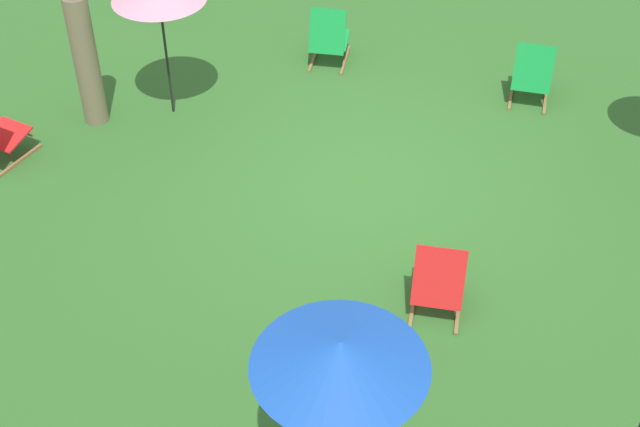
% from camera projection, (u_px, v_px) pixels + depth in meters
% --- Properties ---
extents(ground_plane, '(40.00, 40.00, 0.00)m').
position_uv_depth(ground_plane, '(363.00, 185.00, 10.19)').
color(ground_plane, '#2D6026').
extents(deckchair_2, '(0.60, 0.83, 0.83)m').
position_uv_depth(deckchair_2, '(532.00, 75.00, 11.34)').
color(deckchair_2, olive).
rests_on(deckchair_2, ground).
extents(deckchair_7, '(0.64, 0.85, 0.83)m').
position_uv_depth(deckchair_7, '(439.00, 281.00, 8.47)').
color(deckchair_7, olive).
rests_on(deckchair_7, ground).
extents(deckchair_9, '(0.65, 0.86, 0.83)m').
position_uv_depth(deckchair_9, '(329.00, 38.00, 12.06)').
color(deckchair_9, olive).
rests_on(deckchair_9, ground).
extents(umbrella_0, '(1.22, 1.22, 1.98)m').
position_uv_depth(umbrella_0, '(340.00, 354.00, 5.82)').
color(umbrella_0, black).
rests_on(umbrella_0, ground).
extents(person_1, '(0.42, 0.42, 1.90)m').
position_uv_depth(person_1, '(85.00, 56.00, 10.64)').
color(person_1, '#72664C').
rests_on(person_1, ground).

